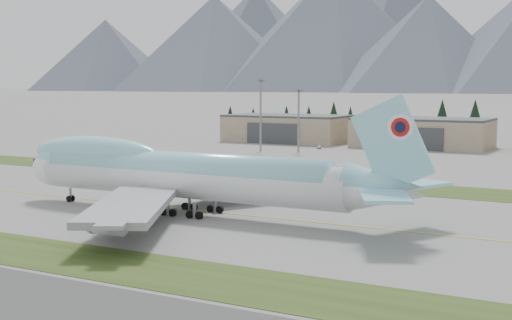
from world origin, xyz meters
The scene contains 8 objects.
ground centered at (0.00, 0.00, 0.00)m, with size 7000.00×7000.00×0.00m, color slate.
grass_strip_near centered at (0.00, -38.00, 0.00)m, with size 400.00×14.00×0.08m, color #2F4217.
grass_strip_far centered at (0.00, 45.00, 0.00)m, with size 400.00×18.00×0.08m, color #2F4217.
taxiway_line_main centered at (0.00, 0.00, 0.00)m, with size 400.00×0.40×0.02m, color yellow.
boeing_747_freighter centered at (-14.48, -3.74, 7.08)m, with size 80.69×70.43×21.48m.
hangar_left centered at (-70.00, 149.90, 5.39)m, with size 48.00×26.60×10.80m.
hangar_center centered at (-15.00, 149.90, 5.39)m, with size 48.00×26.60×10.80m.
service_vehicle_a centered at (-45.80, 126.71, 0.00)m, with size 1.43×3.54×1.21m, color #BDBDBF.
Camera 1 is at (57.33, -106.86, 22.76)m, focal length 50.00 mm.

